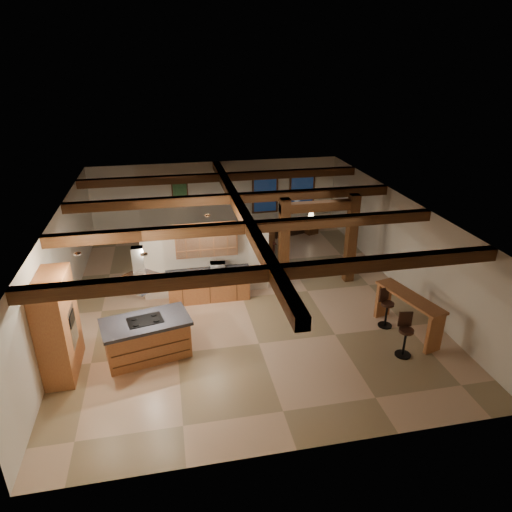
{
  "coord_description": "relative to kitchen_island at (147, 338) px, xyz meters",
  "views": [
    {
      "loc": [
        -2.01,
        -12.06,
        6.81
      ],
      "look_at": [
        0.52,
        0.5,
        1.12
      ],
      "focal_mm": 32.0,
      "sensor_mm": 36.0,
      "label": 1
    }
  ],
  "objects": [
    {
      "name": "ground",
      "position": [
        2.76,
        2.44,
        -0.52
      ],
      "size": [
        12.0,
        12.0,
        0.0
      ],
      "primitive_type": "plane",
      "color": "tan",
      "rests_on": "ground"
    },
    {
      "name": "room_walls",
      "position": [
        2.76,
        2.44,
        1.26
      ],
      "size": [
        12.0,
        12.0,
        12.0
      ],
      "color": "beige",
      "rests_on": "ground"
    },
    {
      "name": "ceiling_beams",
      "position": [
        2.76,
        2.44,
        2.24
      ],
      "size": [
        10.0,
        12.0,
        0.28
      ],
      "color": "#36190D",
      "rests_on": "room_walls"
    },
    {
      "name": "timber_posts",
      "position": [
        5.26,
        2.94,
        1.25
      ],
      "size": [
        2.5,
        0.3,
        2.9
      ],
      "color": "#36190D",
      "rests_on": "ground"
    },
    {
      "name": "partition_wall",
      "position": [
        1.76,
        2.94,
        0.58
      ],
      "size": [
        3.8,
        0.18,
        2.2
      ],
      "primitive_type": "cube",
      "color": "beige",
      "rests_on": "ground"
    },
    {
      "name": "pantry_cabinet",
      "position": [
        -1.9,
        -0.16,
        0.68
      ],
      "size": [
        0.67,
        1.6,
        2.4
      ],
      "color": "#AA6E37",
      "rests_on": "ground"
    },
    {
      "name": "back_counter",
      "position": [
        1.76,
        2.55,
        -0.04
      ],
      "size": [
        2.5,
        0.66,
        0.94
      ],
      "color": "#AA6E37",
      "rests_on": "ground"
    },
    {
      "name": "upper_display_cabinet",
      "position": [
        1.76,
        2.75,
        1.33
      ],
      "size": [
        1.8,
        0.36,
        0.95
      ],
      "color": "#AA6E37",
      "rests_on": "partition_wall"
    },
    {
      "name": "range_hood",
      "position": [
        0.0,
        0.0,
        1.27
      ],
      "size": [
        1.1,
        1.1,
        1.4
      ],
      "color": "silver",
      "rests_on": "room_walls"
    },
    {
      "name": "back_windows",
      "position": [
        5.56,
        8.37,
        0.98
      ],
      "size": [
        2.7,
        0.07,
        1.7
      ],
      "color": "#36190D",
      "rests_on": "room_walls"
    },
    {
      "name": "framed_art",
      "position": [
        1.26,
        8.38,
        1.18
      ],
      "size": [
        0.65,
        0.05,
        0.85
      ],
      "color": "#36190D",
      "rests_on": "room_walls"
    },
    {
      "name": "recessed_cans",
      "position": [
        0.23,
        0.51,
        2.35
      ],
      "size": [
        3.16,
        2.46,
        0.03
      ],
      "color": "silver",
      "rests_on": "room_walls"
    },
    {
      "name": "kitchen_island",
      "position": [
        0.0,
        0.0,
        0.0
      ],
      "size": [
        2.25,
        1.53,
        1.03
      ],
      "color": "#AA6E37",
      "rests_on": "ground"
    },
    {
      "name": "dining_table",
      "position": [
        3.47,
        5.24,
        -0.19
      ],
      "size": [
        1.92,
        1.2,
        0.64
      ],
      "primitive_type": "imported",
      "rotation": [
        0.0,
        0.0,
        0.1
      ],
      "color": "#37140D",
      "rests_on": "ground"
    },
    {
      "name": "sofa",
      "position": [
        5.67,
        7.53,
        -0.24
      ],
      "size": [
        2.05,
        1.26,
        0.56
      ],
      "primitive_type": "imported",
      "rotation": [
        0.0,
        0.0,
        3.43
      ],
      "color": "black",
      "rests_on": "ground"
    },
    {
      "name": "microwave",
      "position": [
        2.05,
        2.55,
        0.55
      ],
      "size": [
        0.46,
        0.34,
        0.24
      ],
      "primitive_type": "imported",
      "rotation": [
        0.0,
        0.0,
        3.04
      ],
      "color": "silver",
      "rests_on": "back_counter"
    },
    {
      "name": "bar_counter",
      "position": [
        6.69,
        -0.3,
        0.23
      ],
      "size": [
        1.03,
        2.17,
        1.11
      ],
      "color": "#AA6E37",
      "rests_on": "ground"
    },
    {
      "name": "side_table",
      "position": [
        6.46,
        7.29,
        -0.22
      ],
      "size": [
        0.61,
        0.61,
        0.59
      ],
      "primitive_type": "cube",
      "rotation": [
        0.0,
        0.0,
        0.35
      ],
      "color": "#36190D",
      "rests_on": "ground"
    },
    {
      "name": "table_lamp",
      "position": [
        6.46,
        7.29,
        0.28
      ],
      "size": [
        0.25,
        0.25,
        0.29
      ],
      "color": "black",
      "rests_on": "side_table"
    },
    {
      "name": "bar_stool_a",
      "position": [
        6.15,
        -1.18,
        0.06
      ],
      "size": [
        0.4,
        0.41,
        1.13
      ],
      "color": "black",
      "rests_on": "ground"
    },
    {
      "name": "bar_stool_b",
      "position": [
        6.3,
        0.14,
        0.04
      ],
      "size": [
        0.4,
        0.42,
        1.1
      ],
      "color": "black",
      "rests_on": "ground"
    },
    {
      "name": "dining_chairs",
      "position": [
        3.47,
        5.24,
        0.09
      ],
      "size": [
        2.3,
        2.3,
        1.2
      ],
      "color": "#36190D",
      "rests_on": "ground"
    }
  ]
}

